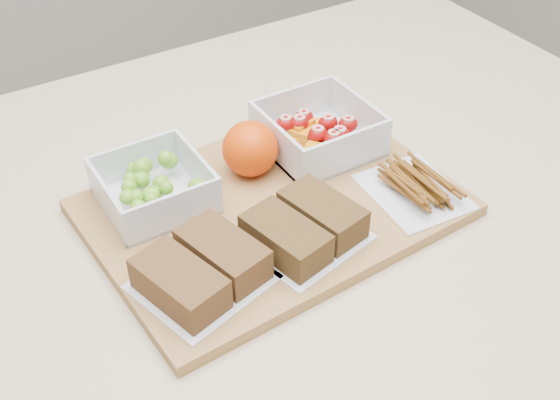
{
  "coord_description": "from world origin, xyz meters",
  "views": [
    {
      "loc": [
        -0.33,
        -0.56,
        1.45
      ],
      "look_at": [
        0.0,
        -0.01,
        0.93
      ],
      "focal_mm": 45.0,
      "sensor_mm": 36.0,
      "label": 1
    }
  ],
  "objects_px": {
    "orange": "(250,149)",
    "sandwich_bag_left": "(202,269)",
    "pretzel_bag": "(415,184)",
    "sandwich_bag_center": "(304,227)",
    "cutting_board": "(273,208)",
    "grape_container": "(155,187)",
    "fruit_container": "(318,133)"
  },
  "relations": [
    {
      "from": "orange",
      "to": "pretzel_bag",
      "type": "distance_m",
      "value": 0.21
    },
    {
      "from": "orange",
      "to": "sandwich_bag_center",
      "type": "height_order",
      "value": "orange"
    },
    {
      "from": "grape_container",
      "to": "sandwich_bag_left",
      "type": "relative_size",
      "value": 0.78
    },
    {
      "from": "fruit_container",
      "to": "sandwich_bag_left",
      "type": "relative_size",
      "value": 0.86
    },
    {
      "from": "orange",
      "to": "sandwich_bag_center",
      "type": "bearing_deg",
      "value": -94.88
    },
    {
      "from": "sandwich_bag_left",
      "to": "sandwich_bag_center",
      "type": "height_order",
      "value": "same"
    },
    {
      "from": "fruit_container",
      "to": "orange",
      "type": "bearing_deg",
      "value": -179.88
    },
    {
      "from": "cutting_board",
      "to": "pretzel_bag",
      "type": "bearing_deg",
      "value": -28.19
    },
    {
      "from": "cutting_board",
      "to": "pretzel_bag",
      "type": "relative_size",
      "value": 3.18
    },
    {
      "from": "sandwich_bag_center",
      "to": "sandwich_bag_left",
      "type": "bearing_deg",
      "value": -179.89
    },
    {
      "from": "sandwich_bag_left",
      "to": "pretzel_bag",
      "type": "relative_size",
      "value": 1.17
    },
    {
      "from": "grape_container",
      "to": "sandwich_bag_center",
      "type": "height_order",
      "value": "grape_container"
    },
    {
      "from": "grape_container",
      "to": "fruit_container",
      "type": "bearing_deg",
      "value": -1.84
    },
    {
      "from": "orange",
      "to": "sandwich_bag_left",
      "type": "xyz_separation_m",
      "value": [
        -0.14,
        -0.14,
        -0.02
      ]
    },
    {
      "from": "grape_container",
      "to": "pretzel_bag",
      "type": "xyz_separation_m",
      "value": [
        0.27,
        -0.15,
        -0.01
      ]
    },
    {
      "from": "grape_container",
      "to": "pretzel_bag",
      "type": "relative_size",
      "value": 0.91
    },
    {
      "from": "fruit_container",
      "to": "pretzel_bag",
      "type": "height_order",
      "value": "fruit_container"
    },
    {
      "from": "sandwich_bag_left",
      "to": "pretzel_bag",
      "type": "xyz_separation_m",
      "value": [
        0.29,
        0.0,
        -0.01
      ]
    },
    {
      "from": "cutting_board",
      "to": "orange",
      "type": "distance_m",
      "value": 0.08
    },
    {
      "from": "fruit_container",
      "to": "pretzel_bag",
      "type": "distance_m",
      "value": 0.15
    },
    {
      "from": "grape_container",
      "to": "sandwich_bag_center",
      "type": "distance_m",
      "value": 0.19
    },
    {
      "from": "fruit_container",
      "to": "pretzel_bag",
      "type": "relative_size",
      "value": 1.01
    },
    {
      "from": "cutting_board",
      "to": "grape_container",
      "type": "height_order",
      "value": "grape_container"
    },
    {
      "from": "grape_container",
      "to": "pretzel_bag",
      "type": "bearing_deg",
      "value": -28.42
    },
    {
      "from": "pretzel_bag",
      "to": "grape_container",
      "type": "bearing_deg",
      "value": 151.58
    },
    {
      "from": "pretzel_bag",
      "to": "sandwich_bag_center",
      "type": "bearing_deg",
      "value": -179.39
    },
    {
      "from": "orange",
      "to": "pretzel_bag",
      "type": "bearing_deg",
      "value": -43.55
    },
    {
      "from": "sandwich_bag_left",
      "to": "orange",
      "type": "bearing_deg",
      "value": 45.77
    },
    {
      "from": "grape_container",
      "to": "fruit_container",
      "type": "xyz_separation_m",
      "value": [
        0.23,
        -0.01,
        0.0
      ]
    },
    {
      "from": "orange",
      "to": "sandwich_bag_left",
      "type": "distance_m",
      "value": 0.2
    },
    {
      "from": "cutting_board",
      "to": "sandwich_bag_center",
      "type": "xyz_separation_m",
      "value": [
        -0.0,
        -0.07,
        0.03
      ]
    },
    {
      "from": "orange",
      "to": "cutting_board",
      "type": "bearing_deg",
      "value": -96.95
    }
  ]
}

